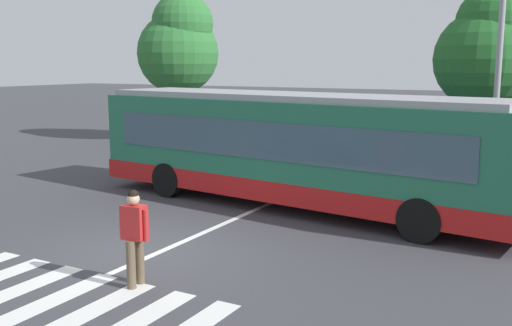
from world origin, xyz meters
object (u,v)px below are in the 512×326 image
object	(u,v)px
city_transit_bus	(293,149)
background_tree_left	(179,45)
twin_arm_street_lamp	(503,5)
parked_car_red	(295,132)
parked_car_teal	(353,135)
pedestrian_crossing_street	(134,232)
background_tree_right	(487,49)
parked_car_blue	(418,139)
parked_car_black	(491,142)

from	to	relation	value
city_transit_bus	background_tree_left	distance (m)	14.96
city_transit_bus	background_tree_left	bearing A→B (deg)	138.10
background_tree_left	twin_arm_street_lamp	bearing A→B (deg)	-9.86
parked_car_red	city_transit_bus	bearing A→B (deg)	-65.08
parked_car_teal	background_tree_left	size ratio (longest dim) A/B	0.64
city_transit_bus	twin_arm_street_lamp	xyz separation A→B (m)	(4.17, 7.15, 4.17)
city_transit_bus	parked_car_teal	distance (m)	10.60
pedestrian_crossing_street	background_tree_right	distance (m)	19.54
parked_car_red	background_tree_left	size ratio (longest dim) A/B	0.64
parked_car_teal	twin_arm_street_lamp	bearing A→B (deg)	-27.60
parked_car_teal	background_tree_right	size ratio (longest dim) A/B	0.66
twin_arm_street_lamp	background_tree_right	bearing A→B (deg)	102.15
pedestrian_crossing_street	parked_car_blue	xyz separation A→B (m)	(0.68, 17.04, -0.20)
pedestrian_crossing_street	parked_car_teal	world-z (taller)	pedestrian_crossing_street
background_tree_right	parked_car_teal	bearing A→B (deg)	-158.50
parked_car_blue	background_tree_left	world-z (taller)	background_tree_left
city_transit_bus	pedestrian_crossing_street	world-z (taller)	city_transit_bus
city_transit_bus	pedestrian_crossing_street	bearing A→B (deg)	-88.82
pedestrian_crossing_street	background_tree_right	bearing A→B (deg)	81.30
parked_car_red	twin_arm_street_lamp	world-z (taller)	twin_arm_street_lamp
twin_arm_street_lamp	pedestrian_crossing_street	bearing A→B (deg)	-106.30
parked_car_black	twin_arm_street_lamp	size ratio (longest dim) A/B	0.49
pedestrian_crossing_street	parked_car_black	xyz separation A→B (m)	(3.50, 17.34, -0.20)
city_transit_bus	parked_car_black	xyz separation A→B (m)	(3.64, 10.70, -0.82)
city_transit_bus	background_tree_left	xyz separation A→B (m)	(-10.88, 9.76, 3.18)
parked_car_teal	background_tree_left	distance (m)	9.75
city_transit_bus	parked_car_teal	world-z (taller)	city_transit_bus
parked_car_red	background_tree_right	bearing A→B (deg)	15.68
parked_car_teal	parked_car_red	bearing A→B (deg)	-175.97
parked_car_blue	twin_arm_street_lamp	world-z (taller)	twin_arm_street_lamp
twin_arm_street_lamp	background_tree_right	xyz separation A→B (m)	(-1.12, 5.22, -1.30)
twin_arm_street_lamp	parked_car_black	bearing A→B (deg)	98.46
parked_car_teal	parked_car_black	size ratio (longest dim) A/B	1.02
parked_car_black	parked_car_blue	bearing A→B (deg)	-173.87
pedestrian_crossing_street	parked_car_red	world-z (taller)	pedestrian_crossing_street
parked_car_blue	parked_car_red	bearing A→B (deg)	-177.82
pedestrian_crossing_street	parked_car_teal	size ratio (longest dim) A/B	0.37
parked_car_teal	parked_car_blue	world-z (taller)	same
pedestrian_crossing_street	twin_arm_street_lamp	xyz separation A→B (m)	(4.03, 13.79, 4.79)
background_tree_left	background_tree_right	world-z (taller)	background_tree_left
parked_car_red	background_tree_left	distance (m)	7.35
parked_car_red	background_tree_right	xyz separation A→B (m)	(7.78, 2.18, 3.69)
parked_car_red	parked_car_teal	distance (m)	2.73
background_tree_left	parked_car_red	bearing A→B (deg)	3.94
pedestrian_crossing_street	parked_car_black	bearing A→B (deg)	78.58
twin_arm_street_lamp	parked_car_blue	bearing A→B (deg)	135.92
parked_car_teal	background_tree_right	world-z (taller)	background_tree_right
background_tree_right	parked_car_blue	bearing A→B (deg)	-138.53
background_tree_left	background_tree_right	distance (m)	14.17
city_transit_bus	parked_car_red	distance (m)	11.26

